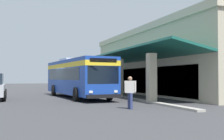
# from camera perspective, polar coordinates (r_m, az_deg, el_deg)

# --- Properties ---
(ground) EXTENTS (120.00, 120.00, 0.00)m
(ground) POSITION_cam_1_polar(r_m,az_deg,el_deg) (27.25, 7.02, -5.03)
(ground) COLOR #38383A
(curb_strip) EXTENTS (29.11, 0.50, 0.12)m
(curb_strip) POSITION_cam_1_polar(r_m,az_deg,el_deg) (27.74, -0.93, -4.85)
(curb_strip) COLOR #9E998E
(curb_strip) RESTS_ON ground
(plaza_building) EXTENTS (24.56, 16.72, 6.61)m
(plaza_building) POSITION_cam_1_polar(r_m,az_deg,el_deg) (32.08, 15.63, 1.46)
(plaza_building) COLOR #B2A88E
(plaza_building) RESTS_ON ground
(transit_bus) EXTENTS (11.40, 3.63, 3.34)m
(transit_bus) POSITION_cam_1_polar(r_m,az_deg,el_deg) (24.17, -6.88, -1.08)
(transit_bus) COLOR #193D9E
(transit_bus) RESTS_ON ground
(pedestrian) EXTENTS (0.56, 0.52, 1.74)m
(pedestrian) POSITION_cam_1_polar(r_m,az_deg,el_deg) (15.33, 3.62, -4.10)
(pedestrian) COLOR navy
(pedestrian) RESTS_ON ground
(potted_palm) EXTENTS (1.66, 2.00, 2.41)m
(potted_palm) POSITION_cam_1_polar(r_m,az_deg,el_deg) (32.88, -1.96, -3.22)
(potted_palm) COLOR gray
(potted_palm) RESTS_ON ground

